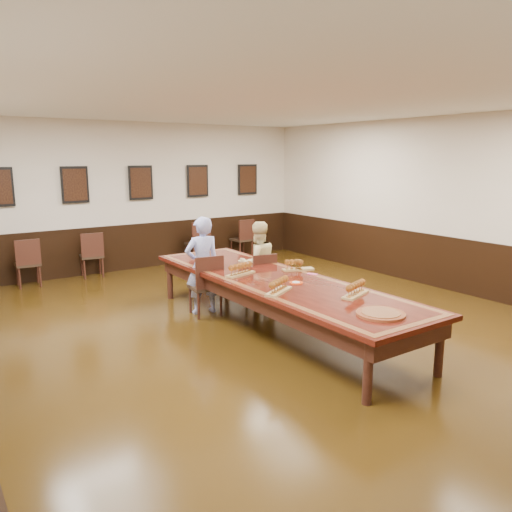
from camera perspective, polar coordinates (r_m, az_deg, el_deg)
floor at (r=7.34m, az=2.24°, el=-8.40°), size 8.00×10.00×0.02m
ceiling at (r=6.95m, az=2.45°, el=17.48°), size 8.00×10.00×0.02m
wall_back at (r=11.35m, az=-13.11°, el=6.66°), size 8.00×0.02×3.20m
wall_right at (r=9.89m, az=21.37°, el=5.53°), size 0.02×10.00×3.20m
chair_man at (r=7.89m, az=-5.84°, el=-3.27°), size 0.51×0.55×0.97m
chair_woman at (r=8.34m, az=0.47°, el=-2.66°), size 0.49×0.52×0.90m
spare_chair_a at (r=10.51m, az=-24.65°, el=-0.66°), size 0.47×0.50×0.94m
spare_chair_b at (r=10.86m, az=-18.29°, el=0.17°), size 0.50×0.54×0.94m
spare_chair_c at (r=11.66m, az=-6.71°, el=1.55°), size 0.48×0.52×1.00m
spare_chair_d at (r=12.33m, az=-1.64°, el=2.05°), size 0.47×0.51×0.96m
person_man at (r=7.91m, az=-6.15°, el=-1.07°), size 0.61×0.44×1.55m
person_woman at (r=8.36m, az=0.19°, el=-0.83°), size 0.78×0.65×1.41m
pink_phone at (r=7.41m, az=6.44°, el=-2.07°), size 0.14×0.16×0.01m
wainscoting at (r=7.18m, az=2.27°, el=-4.56°), size 8.00×10.00×1.00m
conference_table at (r=7.15m, az=2.28°, el=-3.71°), size 1.40×5.00×0.76m
posters at (r=11.27m, az=-13.04°, el=8.16°), size 6.14×0.04×0.74m
flight_a at (r=7.30m, az=-1.78°, el=-1.56°), size 0.52×0.28×0.19m
flight_b at (r=7.62m, az=4.63°, el=-1.07°), size 0.50×0.29×0.18m
flight_c at (r=6.38m, az=2.61°, el=-3.45°), size 0.52×0.38×0.19m
flight_d at (r=6.35m, az=11.31°, el=-3.76°), size 0.52×0.31×0.19m
red_plate_grp at (r=6.87m, az=4.60°, el=-3.08°), size 0.19×0.19×0.02m
carved_platter at (r=5.66m, az=14.06°, el=-6.44°), size 0.63×0.63×0.04m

